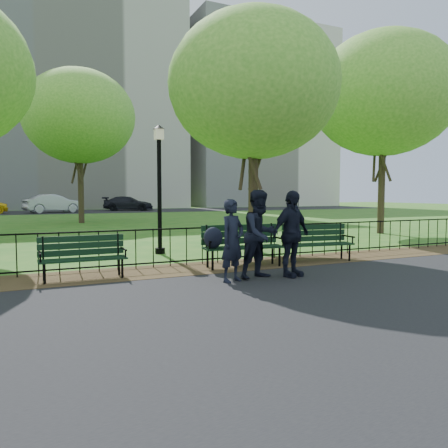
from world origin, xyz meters
name	(u,v)px	position (x,y,z in m)	size (l,w,h in m)	color
ground	(250,279)	(0.00, 0.00, 0.00)	(120.00, 120.00, 0.00)	#235F19
asphalt_path	(375,325)	(0.00, -3.40, 0.01)	(60.00, 9.20, 0.01)	black
dirt_strip	(219,266)	(0.00, 1.50, 0.01)	(60.00, 1.60, 0.01)	#362816
far_street	(70,212)	(0.00, 35.00, 0.01)	(70.00, 9.00, 0.01)	black
iron_fence	(210,243)	(0.00, 2.00, 0.50)	(24.06, 0.06, 1.00)	black
apartment_mid	(73,82)	(2.00, 48.00, 15.00)	(24.00, 15.00, 30.00)	#B6B3A6
apartment_east	(251,121)	(26.00, 48.00, 12.00)	(20.00, 15.00, 24.00)	silver
park_bench_main	(230,240)	(0.15, 1.23, 0.66)	(1.96, 0.76, 1.06)	black
park_bench_left_a	(83,252)	(-3.02, 1.31, 0.53)	(1.65, 0.52, 0.93)	black
park_bench_right_a	(317,239)	(2.56, 1.24, 0.57)	(1.81, 0.76, 1.00)	black
lamppost	(159,184)	(-0.56, 4.27, 1.96)	(0.32, 0.32, 3.60)	black
tree_near_e	(254,86)	(2.09, 3.66, 4.78)	(4.94, 4.94, 6.89)	#2D2116
tree_mid_e	(384,94)	(9.77, 6.38, 5.81)	(6.01, 6.01, 8.37)	#2D2116
tree_far_c	(79,117)	(-0.95, 18.59, 6.04)	(6.25, 6.25, 8.71)	#2D2116
person_left	(232,241)	(-0.46, -0.17, 0.80)	(0.57, 0.38, 1.57)	black
person_mid	(260,234)	(0.19, -0.10, 0.89)	(0.85, 0.44, 1.75)	black
person_right	(291,234)	(0.84, -0.21, 0.88)	(1.02, 0.42, 1.74)	black
sedan_silver	(53,204)	(-1.51, 33.31, 0.81)	(1.70, 4.87, 1.61)	#A6A8AD
sedan_dark	(128,204)	(5.52, 35.41, 0.71)	(1.95, 4.81, 1.39)	black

